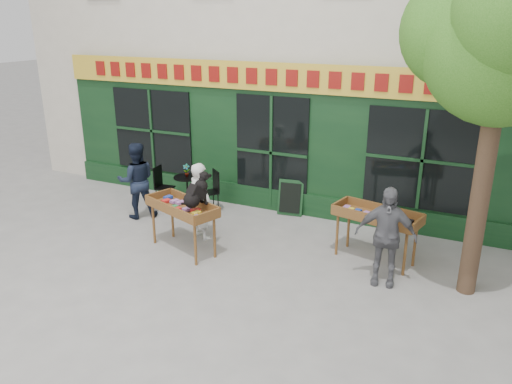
{
  "coord_description": "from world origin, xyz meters",
  "views": [
    {
      "loc": [
        4.23,
        -7.55,
        4.17
      ],
      "look_at": [
        0.47,
        0.5,
        1.06
      ],
      "focal_mm": 35.0,
      "sensor_mm": 36.0,
      "label": 1
    }
  ],
  "objects_px": {
    "dog": "(196,189)",
    "man_left": "(137,181)",
    "woman": "(200,201)",
    "book_cart_right": "(377,218)",
    "man_right": "(386,236)",
    "bistro_table": "(187,186)",
    "book_cart_center": "(182,210)"
  },
  "relations": [
    {
      "from": "bistro_table",
      "to": "man_right",
      "type": "bearing_deg",
      "value": -18.04
    },
    {
      "from": "woman",
      "to": "man_right",
      "type": "relative_size",
      "value": 0.92
    },
    {
      "from": "dog",
      "to": "bistro_table",
      "type": "xyz_separation_m",
      "value": [
        -1.47,
        1.96,
        -0.75
      ]
    },
    {
      "from": "man_left",
      "to": "book_cart_right",
      "type": "bearing_deg",
      "value": 140.8
    },
    {
      "from": "book_cart_center",
      "to": "man_left",
      "type": "bearing_deg",
      "value": 171.27
    },
    {
      "from": "bistro_table",
      "to": "dog",
      "type": "bearing_deg",
      "value": -53.16
    },
    {
      "from": "book_cart_center",
      "to": "bistro_table",
      "type": "bearing_deg",
      "value": 140.72
    },
    {
      "from": "dog",
      "to": "book_cart_right",
      "type": "relative_size",
      "value": 0.37
    },
    {
      "from": "dog",
      "to": "man_right",
      "type": "bearing_deg",
      "value": 27.36
    },
    {
      "from": "bistro_table",
      "to": "woman",
      "type": "bearing_deg",
      "value": -48.42
    },
    {
      "from": "dog",
      "to": "woman",
      "type": "xyz_separation_m",
      "value": [
        -0.35,
        0.7,
        -0.51
      ]
    },
    {
      "from": "woman",
      "to": "man_right",
      "type": "distance_m",
      "value": 3.67
    },
    {
      "from": "book_cart_right",
      "to": "man_right",
      "type": "height_order",
      "value": "man_right"
    },
    {
      "from": "book_cart_center",
      "to": "man_left",
      "type": "height_order",
      "value": "man_left"
    },
    {
      "from": "dog",
      "to": "man_left",
      "type": "height_order",
      "value": "man_left"
    },
    {
      "from": "book_cart_center",
      "to": "woman",
      "type": "height_order",
      "value": "woman"
    },
    {
      "from": "man_right",
      "to": "bistro_table",
      "type": "distance_m",
      "value": 5.04
    },
    {
      "from": "man_left",
      "to": "dog",
      "type": "bearing_deg",
      "value": 113.67
    },
    {
      "from": "woman",
      "to": "dog",
      "type": "bearing_deg",
      "value": 136.92
    },
    {
      "from": "dog",
      "to": "book_cart_center",
      "type": "bearing_deg",
      "value": -167.77
    },
    {
      "from": "man_right",
      "to": "woman",
      "type": "bearing_deg",
      "value": 168.37
    },
    {
      "from": "man_left",
      "to": "man_right",
      "type": "bearing_deg",
      "value": 132.93
    },
    {
      "from": "book_cart_center",
      "to": "dog",
      "type": "distance_m",
      "value": 0.59
    },
    {
      "from": "book_cart_center",
      "to": "book_cart_right",
      "type": "xyz_separation_m",
      "value": [
        3.36,
        1.11,
        0.0
      ]
    },
    {
      "from": "man_right",
      "to": "bistro_table",
      "type": "relative_size",
      "value": 2.21
    },
    {
      "from": "dog",
      "to": "woman",
      "type": "bearing_deg",
      "value": 136.92
    },
    {
      "from": "book_cart_right",
      "to": "man_right",
      "type": "xyz_separation_m",
      "value": [
        0.3,
        -0.75,
        0.02
      ]
    },
    {
      "from": "book_cart_center",
      "to": "book_cart_right",
      "type": "bearing_deg",
      "value": 38.59
    },
    {
      "from": "dog",
      "to": "woman",
      "type": "height_order",
      "value": "dog"
    },
    {
      "from": "book_cart_center",
      "to": "man_right",
      "type": "height_order",
      "value": "man_right"
    },
    {
      "from": "book_cart_center",
      "to": "man_right",
      "type": "bearing_deg",
      "value": 25.92
    },
    {
      "from": "woman",
      "to": "book_cart_right",
      "type": "distance_m",
      "value": 3.39
    }
  ]
}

